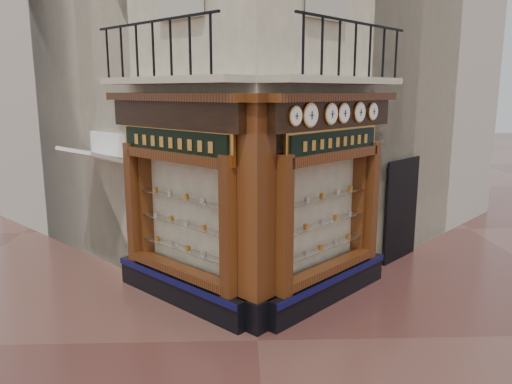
{
  "coord_description": "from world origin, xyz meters",
  "views": [
    {
      "loc": [
        -0.28,
        -7.51,
        4.02
      ],
      "look_at": [
        0.04,
        2.0,
        2.08
      ],
      "focal_mm": 35.0,
      "sensor_mm": 36.0,
      "label": 1
    }
  ],
  "objects_px": {
    "clock_a": "(295,116)",
    "signboard_left": "(174,143)",
    "corner_pilaster": "(256,218)",
    "awning": "(99,272)",
    "clock_d": "(344,113)",
    "clock_c": "(331,114)",
    "clock_e": "(359,112)",
    "signboard_right": "(335,142)",
    "clock_f": "(373,111)",
    "clock_b": "(310,115)"
  },
  "relations": [
    {
      "from": "clock_a",
      "to": "clock_d",
      "type": "bearing_deg",
      "value": 0.0
    },
    {
      "from": "clock_b",
      "to": "signboard_right",
      "type": "bearing_deg",
      "value": 7.01
    },
    {
      "from": "clock_c",
      "to": "signboard_left",
      "type": "distance_m",
      "value": 2.85
    },
    {
      "from": "corner_pilaster",
      "to": "clock_a",
      "type": "xyz_separation_m",
      "value": [
        0.62,
        0.02,
        1.67
      ]
    },
    {
      "from": "corner_pilaster",
      "to": "clock_d",
      "type": "distance_m",
      "value": 2.53
    },
    {
      "from": "clock_d",
      "to": "clock_f",
      "type": "distance_m",
      "value": 1.02
    },
    {
      "from": "clock_b",
      "to": "clock_f",
      "type": "height_order",
      "value": "clock_b"
    },
    {
      "from": "clock_d",
      "to": "signboard_right",
      "type": "distance_m",
      "value": 0.54
    },
    {
      "from": "corner_pilaster",
      "to": "awning",
      "type": "height_order",
      "value": "corner_pilaster"
    },
    {
      "from": "clock_b",
      "to": "awning",
      "type": "distance_m",
      "value": 6.17
    },
    {
      "from": "clock_b",
      "to": "awning",
      "type": "relative_size",
      "value": 0.27
    },
    {
      "from": "clock_a",
      "to": "signboard_left",
      "type": "relative_size",
      "value": 0.15
    },
    {
      "from": "signboard_right",
      "to": "clock_d",
      "type": "bearing_deg",
      "value": -49.08
    },
    {
      "from": "clock_e",
      "to": "signboard_right",
      "type": "distance_m",
      "value": 0.82
    },
    {
      "from": "clock_e",
      "to": "clock_a",
      "type": "bearing_deg",
      "value": -180.0
    },
    {
      "from": "signboard_left",
      "to": "clock_a",
      "type": "bearing_deg",
      "value": -160.57
    },
    {
      "from": "clock_c",
      "to": "signboard_right",
      "type": "bearing_deg",
      "value": 20.09
    },
    {
      "from": "signboard_left",
      "to": "clock_c",
      "type": "bearing_deg",
      "value": -140.98
    },
    {
      "from": "clock_c",
      "to": "clock_f",
      "type": "xyz_separation_m",
      "value": [
        1.0,
        1.0,
        -0.0
      ]
    },
    {
      "from": "awning",
      "to": "signboard_right",
      "type": "relative_size",
      "value": 0.74
    },
    {
      "from": "clock_b",
      "to": "awning",
      "type": "bearing_deg",
      "value": 105.7
    },
    {
      "from": "clock_e",
      "to": "awning",
      "type": "relative_size",
      "value": 0.26
    },
    {
      "from": "clock_b",
      "to": "awning",
      "type": "height_order",
      "value": "clock_b"
    },
    {
      "from": "awning",
      "to": "signboard_left",
      "type": "relative_size",
      "value": 0.67
    },
    {
      "from": "clock_b",
      "to": "clock_d",
      "type": "xyz_separation_m",
      "value": [
        0.7,
        0.7,
        0.0
      ]
    },
    {
      "from": "clock_a",
      "to": "signboard_left",
      "type": "xyz_separation_m",
      "value": [
        -2.08,
        1.0,
        -0.52
      ]
    },
    {
      "from": "clock_d",
      "to": "clock_e",
      "type": "distance_m",
      "value": 0.53
    },
    {
      "from": "corner_pilaster",
      "to": "awning",
      "type": "relative_size",
      "value": 2.64
    },
    {
      "from": "clock_a",
      "to": "clock_e",
      "type": "bearing_deg",
      "value": 0.0
    },
    {
      "from": "corner_pilaster",
      "to": "awning",
      "type": "bearing_deg",
      "value": 96.51
    },
    {
      "from": "clock_c",
      "to": "signboard_right",
      "type": "height_order",
      "value": "clock_c"
    },
    {
      "from": "clock_a",
      "to": "clock_e",
      "type": "relative_size",
      "value": 0.85
    },
    {
      "from": "clock_d",
      "to": "awning",
      "type": "xyz_separation_m",
      "value": [
        -5.06,
        1.74,
        -3.62
      ]
    },
    {
      "from": "clock_f",
      "to": "awning",
      "type": "height_order",
      "value": "clock_f"
    },
    {
      "from": "clock_a",
      "to": "awning",
      "type": "distance_m",
      "value": 6.09
    },
    {
      "from": "clock_c",
      "to": "clock_e",
      "type": "bearing_deg",
      "value": 0.0
    },
    {
      "from": "clock_a",
      "to": "clock_f",
      "type": "height_order",
      "value": "clock_f"
    },
    {
      "from": "clock_d",
      "to": "clock_f",
      "type": "height_order",
      "value": "clock_d"
    },
    {
      "from": "clock_b",
      "to": "corner_pilaster",
      "type": "bearing_deg",
      "value": 153.36
    },
    {
      "from": "clock_f",
      "to": "awning",
      "type": "xyz_separation_m",
      "value": [
        -5.78,
        1.02,
        -3.62
      ]
    },
    {
      "from": "clock_f",
      "to": "signboard_right",
      "type": "bearing_deg",
      "value": 174.33
    },
    {
      "from": "corner_pilaster",
      "to": "clock_e",
      "type": "relative_size",
      "value": 10.36
    },
    {
      "from": "corner_pilaster",
      "to": "awning",
      "type": "xyz_separation_m",
      "value": [
        -3.45,
        2.74,
        -1.95
      ]
    },
    {
      "from": "clock_a",
      "to": "awning",
      "type": "bearing_deg",
      "value": 101.2
    },
    {
      "from": "awning",
      "to": "signboard_right",
      "type": "distance_m",
      "value": 6.06
    },
    {
      "from": "clock_a",
      "to": "signboard_left",
      "type": "bearing_deg",
      "value": 109.43
    },
    {
      "from": "clock_a",
      "to": "clock_d",
      "type": "relative_size",
      "value": 0.89
    },
    {
      "from": "clock_e",
      "to": "signboard_right",
      "type": "relative_size",
      "value": 0.19
    },
    {
      "from": "awning",
      "to": "signboard_left",
      "type": "height_order",
      "value": "signboard_left"
    },
    {
      "from": "clock_d",
      "to": "clock_c",
      "type": "bearing_deg",
      "value": -180.0
    }
  ]
}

